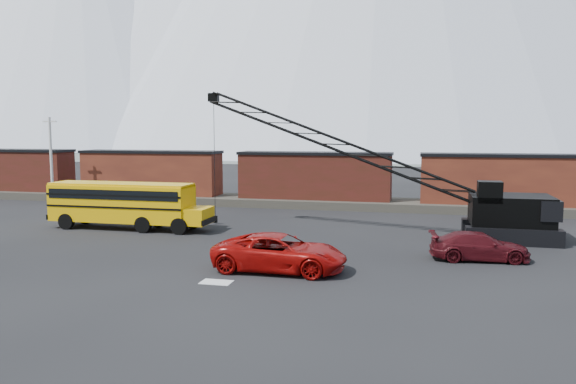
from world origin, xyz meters
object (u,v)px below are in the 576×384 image
Objects in this scene: maroon_suv at (479,246)px; crawler_crane at (362,154)px; red_pickup at (280,253)px; school_bus at (126,203)px.

crawler_crane is at bearing 39.46° from maroon_suv.
maroon_suv is at bearing -63.86° from red_pickup.
maroon_suv is 10.76m from crawler_crane.
maroon_suv is (9.64, 4.64, -0.16)m from red_pickup.
school_bus reaches higher than red_pickup.
red_pickup is 12.56m from crawler_crane.
red_pickup reaches higher than maroon_suv.
school_bus is 23.27m from maroon_suv.
crawler_crane is at bearing 9.57° from school_bus.
school_bus is 2.29× the size of maroon_suv.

